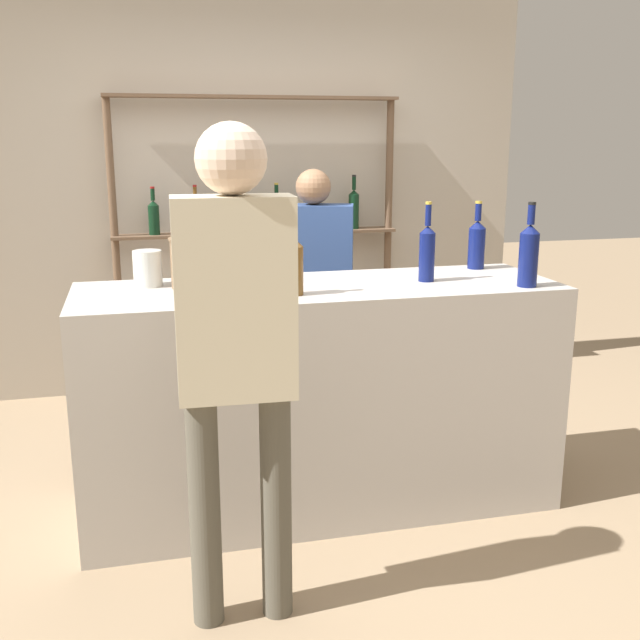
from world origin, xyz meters
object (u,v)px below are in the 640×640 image
Objects in this scene: counter_bottle_1 at (427,251)px; customer_left at (236,337)px; cork_jar at (148,269)px; counter_bottle_2 at (294,265)px; server_behind_counter at (314,281)px; counter_bottle_3 at (529,254)px; counter_bottle_4 at (224,264)px; ice_bucket at (196,262)px; counter_bottle_0 at (477,243)px.

customer_left is (-0.99, -0.78, -0.14)m from counter_bottle_1.
cork_jar is at bearing 171.29° from counter_bottle_1.
counter_bottle_2 is 0.21× the size of server_behind_counter.
server_behind_counter is 0.87× the size of customer_left.
counter_bottle_1 is at bearing 150.05° from counter_bottle_3.
server_behind_counter is (-0.69, 1.23, -0.32)m from counter_bottle_3.
counter_bottle_4 is at bearing -1.56° from customer_left.
server_behind_counter is at bearing 72.68° from counter_bottle_2.
cork_jar is at bearing 150.06° from counter_bottle_2.
counter_bottle_1 is 1.09m from server_behind_counter.
counter_bottle_4 is at bearing -14.38° from server_behind_counter.
counter_bottle_4 is 0.18m from ice_bucket.
counter_bottle_1 is 1.27m from customer_left.
counter_bottle_1 is 0.68m from counter_bottle_2.
cork_jar is at bearing -177.69° from counter_bottle_0.
customer_left reaches higher than counter_bottle_1.
counter_bottle_1 is 1.05m from ice_bucket.
ice_bucket is (-1.42, -0.15, -0.02)m from counter_bottle_0.
customer_left is (0.27, -0.97, -0.08)m from cork_jar.
ice_bucket is at bearing -174.12° from counter_bottle_0.
counter_bottle_4 is at bearing -36.03° from cork_jar.
counter_bottle_0 is 0.48m from counter_bottle_3.
customer_left reaches higher than server_behind_counter.
counter_bottle_1 reaches higher than cork_jar.
counter_bottle_1 is 1.55× the size of ice_bucket.
counter_bottle_3 is 1.48m from ice_bucket.
counter_bottle_2 is (-0.66, -0.15, -0.01)m from counter_bottle_1.
counter_bottle_0 is 2.12× the size of cork_jar.
counter_bottle_2 is at bearing -25.43° from customer_left.
counter_bottle_3 is (0.02, -0.48, 0.02)m from counter_bottle_0.
counter_bottle_1 is 2.29× the size of cork_jar.
server_behind_counter reaches higher than counter_bottle_3.
counter_bottle_0 is at bearing 5.88° from ice_bucket.
ice_bucket is at bearing 145.78° from counter_bottle_2.
counter_bottle_2 is at bearing -158.37° from counter_bottle_0.
counter_bottle_3 is 1.50m from customer_left.
server_behind_counter reaches higher than counter_bottle_0.
counter_bottle_4 is 0.22× the size of server_behind_counter.
server_behind_counter reaches higher than counter_bottle_2.
ice_bucket is (-0.11, 0.15, -0.01)m from counter_bottle_4.
cork_jar is (-1.63, -0.07, -0.05)m from counter_bottle_0.
customer_left is at bearing -3.96° from server_behind_counter.
counter_bottle_2 is (-1.03, -0.41, -0.00)m from counter_bottle_0.
customer_left reaches higher than counter_bottle_4.
counter_bottle_0 is at bearing -50.38° from customer_left.
server_behind_counter is at bearing 132.01° from counter_bottle_0.
customer_left is at bearing -93.90° from counter_bottle_4.
counter_bottle_4 is at bearing 171.95° from counter_bottle_3.
counter_bottle_0 is 0.19× the size of customer_left.
counter_bottle_1 is at bearing -49.49° from customer_left.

